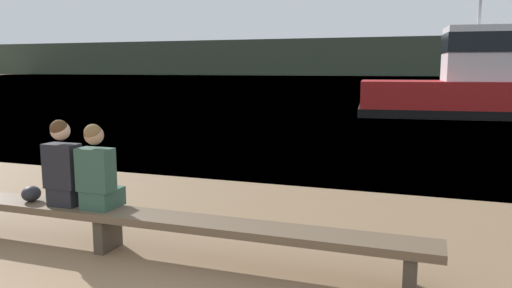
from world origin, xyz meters
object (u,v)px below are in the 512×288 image
at_px(person_left, 64,168).
at_px(shopping_bag, 31,194).
at_px(bench_main, 107,217).
at_px(tugboat_red, 474,88).
at_px(person_right, 98,173).

xyz_separation_m(person_left, shopping_bag, (-0.50, -0.00, -0.34)).
relative_size(bench_main, person_left, 7.15).
bearing_deg(person_left, tugboat_red, 73.10).
distance_m(person_left, person_right, 0.45).
distance_m(bench_main, person_left, 0.76).
xyz_separation_m(person_left, person_right, (0.45, 0.00, -0.02)).
height_order(bench_main, shopping_bag, shopping_bag).
xyz_separation_m(shopping_bag, tugboat_red, (6.10, 18.41, 0.62)).
height_order(shopping_bag, tugboat_red, tugboat_red).
distance_m(shopping_bag, tugboat_red, 19.41).
relative_size(person_left, shopping_bag, 4.29).
bearing_deg(bench_main, person_left, 178.80).
relative_size(bench_main, tugboat_red, 0.74).
distance_m(bench_main, tugboat_red, 19.11).
xyz_separation_m(bench_main, shopping_bag, (-1.07, 0.01, 0.17)).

